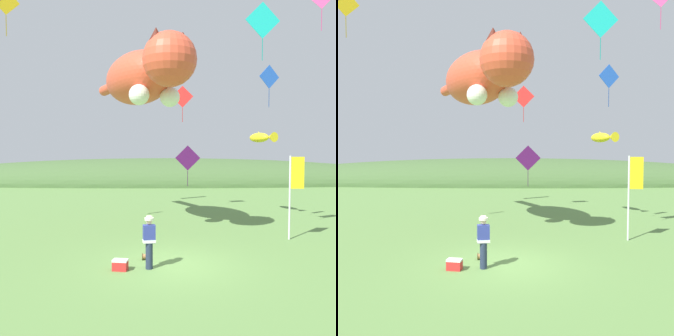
{
  "view_description": "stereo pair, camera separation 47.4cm",
  "coord_description": "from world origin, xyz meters",
  "views": [
    {
      "loc": [
        -0.25,
        -12.73,
        4.02
      ],
      "look_at": [
        0.0,
        4.0,
        3.14
      ],
      "focal_mm": 40.0,
      "sensor_mm": 36.0,
      "label": 1
    },
    {
      "loc": [
        0.22,
        -12.73,
        4.02
      ],
      "look_at": [
        0.0,
        4.0,
        3.14
      ],
      "focal_mm": 40.0,
      "sensor_mm": 36.0,
      "label": 2
    }
  ],
  "objects": [
    {
      "name": "ground_plane",
      "position": [
        0.0,
        0.0,
        0.0
      ],
      "size": [
        120.0,
        120.0,
        0.0
      ],
      "primitive_type": "plane",
      "color": "#5B8442"
    },
    {
      "name": "distant_hill_ridge",
      "position": [
        0.0,
        30.09,
        0.0
      ],
      "size": [
        62.34,
        10.88,
        5.78
      ],
      "color": "#426033",
      "rests_on": "ground"
    },
    {
      "name": "festival_attendant",
      "position": [
        -0.7,
        -0.42,
        0.95
      ],
      "size": [
        0.46,
        0.33,
        1.77
      ],
      "color": "#232D47",
      "rests_on": "ground"
    },
    {
      "name": "kite_spool",
      "position": [
        -0.9,
        0.58,
        0.12
      ],
      "size": [
        0.16,
        0.24,
        0.24
      ],
      "color": "olive",
      "rests_on": "ground"
    },
    {
      "name": "picnic_cooler",
      "position": [
        -1.65,
        -0.57,
        0.18
      ],
      "size": [
        0.54,
        0.4,
        0.36
      ],
      "color": "red",
      "rests_on": "ground"
    },
    {
      "name": "festival_banner_pole",
      "position": [
        5.51,
        3.52,
        2.42
      ],
      "size": [
        0.66,
        0.08,
        3.7
      ],
      "color": "silver",
      "rests_on": "ground"
    },
    {
      "name": "kite_giant_cat",
      "position": [
        -1.11,
        5.16,
        7.43
      ],
      "size": [
        5.33,
        9.05,
        2.99
      ],
      "color": "#E04C33"
    },
    {
      "name": "kite_fish_windsock",
      "position": [
        5.54,
        9.04,
        4.66
      ],
      "size": [
        1.4,
        2.16,
        0.65
      ],
      "color": "yellow"
    },
    {
      "name": "kite_tube_streamer",
      "position": [
        -2.43,
        12.61,
        7.74
      ],
      "size": [
        2.11,
        1.51,
        0.44
      ],
      "color": "white"
    },
    {
      "name": "kite_diamond_violet",
      "position": [
        1.2,
        8.64,
        3.45
      ],
      "size": [
        1.44,
        0.06,
        2.34
      ],
      "color": "purple"
    },
    {
      "name": "kite_diamond_blue",
      "position": [
        4.97,
        5.63,
        7.49
      ],
      "size": [
        1.09,
        0.42,
        2.06
      ],
      "color": "blue"
    },
    {
      "name": "kite_diamond_gold",
      "position": [
        -6.98,
        3.78,
        10.32
      ],
      "size": [
        0.98,
        0.63,
        2.05
      ],
      "color": "yellow"
    },
    {
      "name": "kite_diamond_red",
      "position": [
        1.01,
        10.76,
        7.23
      ],
      "size": [
        1.34,
        0.24,
        2.26
      ],
      "color": "red"
    },
    {
      "name": "kite_diamond_teal",
      "position": [
        3.93,
        3.04,
        9.33
      ],
      "size": [
        1.5,
        0.2,
        2.41
      ],
      "color": "#19BFBF"
    }
  ]
}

